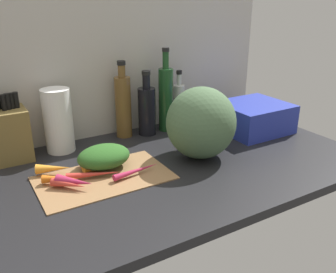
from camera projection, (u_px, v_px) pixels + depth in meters
The scene contains 20 objects.
ground_plane at pixel (125, 177), 120.86cm from camera, with size 170.00×80.00×3.00cm, color black.
wall_back at pixel (80, 64), 140.18cm from camera, with size 170.00×3.00×60.00cm, color #BCB7AD.
cutting_board at pixel (104, 178), 116.55cm from camera, with size 41.96×24.92×0.80cm, color #997047.
carrot_0 at pixel (94, 174), 115.46cm from camera, with size 2.26×2.26×17.11cm, color red.
carrot_1 at pixel (53, 168), 118.06cm from camera, with size 3.37×3.37×10.70cm, color orange.
carrot_2 at pixel (75, 182), 109.53cm from camera, with size 3.50×3.50×11.50cm, color #B2264C.
carrot_3 at pixel (105, 163), 122.47cm from camera, with size 3.03×3.03×15.79cm, color orange.
carrot_4 at pixel (68, 184), 108.94cm from camera, with size 2.65×2.65×10.95cm, color red.
carrot_5 at pixel (137, 171), 118.04cm from camera, with size 2.10×2.10×17.07cm, color #B2264C.
carrot_6 at pixel (102, 159), 125.98cm from camera, with size 2.10×2.10×15.30cm, color red.
carrot_7 at pixel (60, 179), 112.14cm from camera, with size 2.67×2.67×10.97cm, color orange.
carrot_greens_pile at pixel (104, 157), 121.66cm from camera, with size 17.84×13.72×7.55cm, color #2D6023.
winter_squash at pixel (201, 123), 128.34cm from camera, with size 25.06×24.29×25.66cm, color #4C6B47.
knife_block at pixel (10, 133), 127.89cm from camera, with size 11.85×14.38×23.93cm.
paper_towel_roll at pixel (58, 121), 133.58cm from camera, with size 10.46×10.46×23.72cm, color white.
bottle_0 at pixel (123, 105), 147.28cm from camera, with size 6.50×6.50×31.11cm.
bottle_1 at pixel (147, 109), 150.29cm from camera, with size 7.23×7.23×26.81cm.
bottle_2 at pixel (166, 98), 153.76cm from camera, with size 6.12×6.12×35.13cm.
bottle_3 at pixel (179, 104), 161.62cm from camera, with size 5.08×5.08×24.60cm.
dish_rack at pixel (253, 117), 155.88cm from camera, with size 27.43×25.04×12.08cm, color #2838AD.
Camera 1 is at (-42.42, -99.86, 55.29)cm, focal length 38.97 mm.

